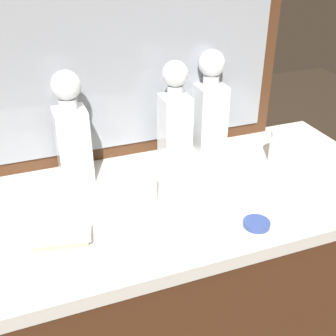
{
  "coord_description": "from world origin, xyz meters",
  "views": [
    {
      "loc": [
        -0.33,
        -0.87,
        1.44
      ],
      "look_at": [
        0.0,
        0.0,
        0.9
      ],
      "focal_mm": 45.62,
      "sensor_mm": 36.0,
      "label": 1
    }
  ],
  "objects_px": {
    "crystal_decanter_center": "(209,111)",
    "crystal_tumbler_front": "(283,148)",
    "crystal_decanter_far_right": "(175,125)",
    "porcelain_dish": "(257,224)",
    "silver_brush_right": "(61,238)",
    "crystal_tumbler_center": "(141,187)",
    "crystal_decanter_left": "(72,138)"
  },
  "relations": [
    {
      "from": "crystal_decanter_center",
      "to": "crystal_tumbler_front",
      "type": "xyz_separation_m",
      "value": [
        0.16,
        -0.16,
        -0.08
      ]
    },
    {
      "from": "crystal_decanter_far_right",
      "to": "porcelain_dish",
      "type": "xyz_separation_m",
      "value": [
        0.07,
        -0.34,
        -0.12
      ]
    },
    {
      "from": "crystal_decanter_center",
      "to": "porcelain_dish",
      "type": "distance_m",
      "value": 0.43
    },
    {
      "from": "crystal_decanter_center",
      "to": "porcelain_dish",
      "type": "xyz_separation_m",
      "value": [
        -0.07,
        -0.41,
        -0.12
      ]
    },
    {
      "from": "crystal_tumbler_front",
      "to": "silver_brush_right",
      "type": "height_order",
      "value": "crystal_tumbler_front"
    },
    {
      "from": "crystal_decanter_far_right",
      "to": "crystal_tumbler_center",
      "type": "relative_size",
      "value": 3.08
    },
    {
      "from": "crystal_tumbler_front",
      "to": "silver_brush_right",
      "type": "distance_m",
      "value": 0.68
    },
    {
      "from": "crystal_decanter_left",
      "to": "crystal_tumbler_center",
      "type": "relative_size",
      "value": 3.07
    },
    {
      "from": "silver_brush_right",
      "to": "crystal_tumbler_front",
      "type": "bearing_deg",
      "value": 12.12
    },
    {
      "from": "crystal_tumbler_front",
      "to": "crystal_decanter_center",
      "type": "bearing_deg",
      "value": 134.78
    },
    {
      "from": "crystal_tumbler_center",
      "to": "silver_brush_right",
      "type": "xyz_separation_m",
      "value": [
        -0.21,
        -0.09,
        -0.03
      ]
    },
    {
      "from": "silver_brush_right",
      "to": "porcelain_dish",
      "type": "distance_m",
      "value": 0.45
    },
    {
      "from": "crystal_decanter_left",
      "to": "porcelain_dish",
      "type": "relative_size",
      "value": 4.84
    },
    {
      "from": "crystal_decanter_center",
      "to": "crystal_tumbler_center",
      "type": "relative_size",
      "value": 3.08
    },
    {
      "from": "silver_brush_right",
      "to": "porcelain_dish",
      "type": "xyz_separation_m",
      "value": [
        0.44,
        -0.1,
        -0.01
      ]
    },
    {
      "from": "crystal_decanter_center",
      "to": "silver_brush_right",
      "type": "distance_m",
      "value": 0.6
    },
    {
      "from": "crystal_decanter_left",
      "to": "crystal_tumbler_front",
      "type": "height_order",
      "value": "crystal_decanter_left"
    },
    {
      "from": "crystal_decanter_far_right",
      "to": "crystal_tumbler_front",
      "type": "bearing_deg",
      "value": -18.26
    },
    {
      "from": "silver_brush_right",
      "to": "porcelain_dish",
      "type": "bearing_deg",
      "value": -13.07
    },
    {
      "from": "crystal_decanter_far_right",
      "to": "silver_brush_right",
      "type": "height_order",
      "value": "crystal_decanter_far_right"
    },
    {
      "from": "crystal_decanter_far_right",
      "to": "crystal_tumbler_center",
      "type": "distance_m",
      "value": 0.23
    },
    {
      "from": "crystal_decanter_left",
      "to": "silver_brush_right",
      "type": "bearing_deg",
      "value": -107.26
    },
    {
      "from": "crystal_decanter_left",
      "to": "crystal_tumbler_center",
      "type": "bearing_deg",
      "value": -53.52
    },
    {
      "from": "crystal_decanter_center",
      "to": "crystal_decanter_left",
      "type": "bearing_deg",
      "value": -173.86
    },
    {
      "from": "crystal_decanter_center",
      "to": "crystal_tumbler_front",
      "type": "bearing_deg",
      "value": -45.22
    },
    {
      "from": "crystal_decanter_center",
      "to": "porcelain_dish",
      "type": "height_order",
      "value": "crystal_decanter_center"
    },
    {
      "from": "crystal_decanter_left",
      "to": "crystal_decanter_far_right",
      "type": "xyz_separation_m",
      "value": [
        0.28,
        -0.02,
        0.0
      ]
    },
    {
      "from": "crystal_decanter_left",
      "to": "crystal_decanter_center",
      "type": "distance_m",
      "value": 0.42
    },
    {
      "from": "crystal_decanter_far_right",
      "to": "porcelain_dish",
      "type": "relative_size",
      "value": 4.86
    },
    {
      "from": "crystal_decanter_center",
      "to": "silver_brush_right",
      "type": "bearing_deg",
      "value": -148.56
    },
    {
      "from": "crystal_tumbler_center",
      "to": "crystal_decanter_far_right",
      "type": "bearing_deg",
      "value": 45.76
    },
    {
      "from": "crystal_decanter_center",
      "to": "crystal_tumbler_front",
      "type": "distance_m",
      "value": 0.24
    }
  ]
}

